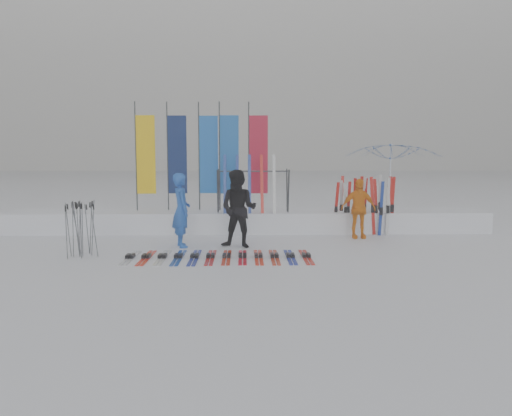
{
  "coord_description": "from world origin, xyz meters",
  "views": [
    {
      "loc": [
        -0.09,
        -10.07,
        2.25
      ],
      "look_at": [
        0.2,
        1.6,
        1.0
      ],
      "focal_mm": 35.0,
      "sensor_mm": 36.0,
      "label": 1
    }
  ],
  "objects_px": {
    "person_black": "(239,209)",
    "person_yellow": "(358,209)",
    "person_blue": "(181,210)",
    "ski_rack": "(253,185)",
    "tent_canopy": "(392,183)",
    "ski_row": "(218,256)"
  },
  "relations": [
    {
      "from": "person_yellow",
      "to": "ski_rack",
      "type": "relative_size",
      "value": 0.79
    },
    {
      "from": "person_black",
      "to": "tent_canopy",
      "type": "relative_size",
      "value": 0.62
    },
    {
      "from": "person_yellow",
      "to": "ski_rack",
      "type": "distance_m",
      "value": 3.05
    },
    {
      "from": "person_black",
      "to": "ski_rack",
      "type": "height_order",
      "value": "person_black"
    },
    {
      "from": "person_yellow",
      "to": "ski_rack",
      "type": "height_order",
      "value": "ski_rack"
    },
    {
      "from": "tent_canopy",
      "to": "ski_row",
      "type": "height_order",
      "value": "tent_canopy"
    },
    {
      "from": "ski_rack",
      "to": "person_black",
      "type": "bearing_deg",
      "value": -99.78
    },
    {
      "from": "person_blue",
      "to": "person_yellow",
      "type": "height_order",
      "value": "person_blue"
    },
    {
      "from": "person_blue",
      "to": "tent_canopy",
      "type": "xyz_separation_m",
      "value": [
        6.27,
        3.72,
        0.46
      ]
    },
    {
      "from": "person_blue",
      "to": "person_black",
      "type": "height_order",
      "value": "person_black"
    },
    {
      "from": "person_blue",
      "to": "person_yellow",
      "type": "xyz_separation_m",
      "value": [
        4.62,
        1.17,
        -0.1
      ]
    },
    {
      "from": "person_black",
      "to": "person_yellow",
      "type": "relative_size",
      "value": 1.17
    },
    {
      "from": "person_blue",
      "to": "person_yellow",
      "type": "distance_m",
      "value": 4.76
    },
    {
      "from": "tent_canopy",
      "to": "ski_row",
      "type": "relative_size",
      "value": 0.75
    },
    {
      "from": "ski_rack",
      "to": "ski_row",
      "type": "bearing_deg",
      "value": -103.32
    },
    {
      "from": "person_blue",
      "to": "ski_row",
      "type": "relative_size",
      "value": 0.45
    },
    {
      "from": "person_yellow",
      "to": "person_blue",
      "type": "bearing_deg",
      "value": -168.5
    },
    {
      "from": "person_yellow",
      "to": "tent_canopy",
      "type": "relative_size",
      "value": 0.53
    },
    {
      "from": "person_black",
      "to": "tent_canopy",
      "type": "xyz_separation_m",
      "value": [
        4.87,
        3.84,
        0.42
      ]
    },
    {
      "from": "person_black",
      "to": "person_yellow",
      "type": "bearing_deg",
      "value": 39.6
    },
    {
      "from": "person_blue",
      "to": "tent_canopy",
      "type": "height_order",
      "value": "tent_canopy"
    },
    {
      "from": "person_blue",
      "to": "person_black",
      "type": "bearing_deg",
      "value": -114.33
    }
  ]
}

